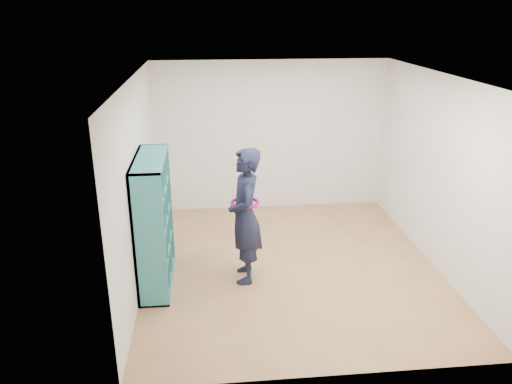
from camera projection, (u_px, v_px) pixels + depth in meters
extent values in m
plane|color=#976F44|center=(290.00, 265.00, 6.99)|extent=(4.50, 4.50, 0.00)
plane|color=white|center=(295.00, 77.00, 6.09)|extent=(4.50, 4.50, 0.00)
cube|color=silver|center=(138.00, 183.00, 6.35)|extent=(0.02, 4.50, 2.60)
cube|color=silver|center=(439.00, 173.00, 6.73)|extent=(0.02, 4.50, 2.60)
cube|color=silver|center=(271.00, 136.00, 8.64)|extent=(4.00, 0.02, 2.60)
cube|color=silver|center=(335.00, 258.00, 4.44)|extent=(4.00, 0.02, 2.60)
cube|color=teal|center=(149.00, 244.00, 5.72)|extent=(0.37, 0.03, 1.70)
cube|color=teal|center=(158.00, 204.00, 6.89)|extent=(0.37, 0.03, 1.70)
cube|color=teal|center=(159.00, 280.00, 6.60)|extent=(0.37, 1.27, 0.03)
cube|color=teal|center=(149.00, 159.00, 6.02)|extent=(0.37, 1.27, 0.03)
cube|color=teal|center=(140.00, 223.00, 6.29)|extent=(0.03, 1.27, 1.70)
cube|color=teal|center=(153.00, 229.00, 6.12)|extent=(0.35, 0.03, 1.65)
cube|color=teal|center=(155.00, 216.00, 6.50)|extent=(0.35, 0.03, 1.65)
cube|color=teal|center=(156.00, 251.00, 6.45)|extent=(0.35, 1.22, 0.03)
cube|color=teal|center=(154.00, 222.00, 6.31)|extent=(0.35, 1.22, 0.03)
cube|color=teal|center=(152.00, 191.00, 6.16)|extent=(0.35, 1.22, 0.03)
cube|color=beige|center=(157.00, 292.00, 6.19)|extent=(0.23, 0.15, 0.09)
cube|color=black|center=(155.00, 257.00, 5.96)|extent=(0.19, 0.17, 0.30)
cube|color=maroon|center=(152.00, 225.00, 5.81)|extent=(0.19, 0.17, 0.30)
cube|color=silver|center=(150.00, 199.00, 5.76)|extent=(0.23, 0.15, 0.09)
cube|color=navy|center=(160.00, 271.00, 6.48)|extent=(0.19, 0.17, 0.29)
cube|color=brown|center=(158.00, 243.00, 6.34)|extent=(0.19, 0.17, 0.27)
cube|color=#BFB28C|center=(156.00, 219.00, 6.29)|extent=(0.23, 0.15, 0.06)
cube|color=#26594C|center=(153.00, 184.00, 6.06)|extent=(0.19, 0.17, 0.22)
cube|color=beige|center=(162.00, 256.00, 6.86)|extent=(0.19, 0.17, 0.30)
cube|color=black|center=(160.00, 235.00, 6.81)|extent=(0.23, 0.15, 0.06)
cube|color=maroon|center=(158.00, 202.00, 6.58)|extent=(0.19, 0.17, 0.26)
cube|color=silver|center=(156.00, 172.00, 6.44)|extent=(0.19, 0.17, 0.26)
imported|color=black|center=(245.00, 216.00, 6.37)|extent=(0.44, 0.66, 1.79)
torus|color=#990B5F|center=(245.00, 203.00, 6.30)|extent=(0.37, 0.37, 0.04)
cube|color=silver|center=(234.00, 206.00, 6.39)|extent=(0.04, 0.09, 0.13)
cube|color=black|center=(234.00, 206.00, 6.39)|extent=(0.03, 0.09, 0.13)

